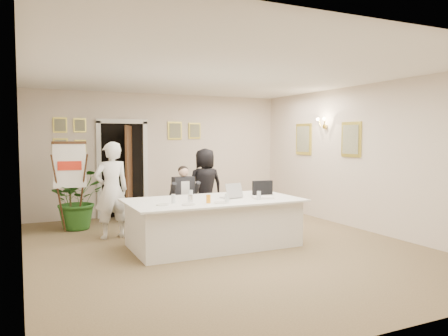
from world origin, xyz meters
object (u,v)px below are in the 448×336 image
oj_glass (208,199)px  potted_palm (77,199)px  standing_man (111,190)px  laptop (231,190)px  seated_man (184,199)px  steel_jug (190,199)px  laptop_bag (262,188)px  standing_woman (205,186)px  paper_stack (263,197)px  flip_chart (70,191)px  conference_table (213,222)px

oj_glass → potted_palm: bearing=120.9°
standing_man → laptop: bearing=135.8°
seated_man → steel_jug: seated_man is taller
laptop_bag → standing_woman: bearing=109.6°
laptop_bag → steel_jug: size_ratio=3.23×
seated_man → standing_woman: bearing=29.0°
paper_stack → oj_glass: (-1.02, -0.08, 0.05)m
laptop_bag → paper_stack: 0.51m
seated_man → paper_stack: seated_man is taller
laptop_bag → oj_glass: bearing=-151.2°
seated_man → laptop_bag: seated_man is taller
laptop_bag → oj_glass: laptop_bag is taller
flip_chart → potted_palm: 0.37m
seated_man → steel_jug: 1.41m
steel_jug → standing_man: bearing=124.0°
conference_table → paper_stack: 0.91m
conference_table → laptop_bag: bearing=8.7°
standing_man → laptop_bag: (2.43, -1.11, 0.04)m
paper_stack → standing_man: bearing=144.8°
conference_table → steel_jug: 0.65m
conference_table → paper_stack: (0.78, -0.27, 0.40)m
paper_stack → steel_jug: steel_jug is taller
seated_man → laptop_bag: size_ratio=3.58×
standing_man → conference_table: bearing=129.1°
standing_man → oj_glass: bearing=116.8°
oj_glass → paper_stack: bearing=4.6°
conference_table → paper_stack: bearing=-19.4°
flip_chart → paper_stack: size_ratio=5.01×
seated_man → flip_chart: size_ratio=0.76×
seated_man → laptop_bag: (1.09, -1.04, 0.26)m
potted_palm → oj_glass: size_ratio=8.95×
standing_man → paper_stack: standing_man is taller
flip_chart → laptop: bearing=-41.1°
laptop → paper_stack: 0.55m
seated_man → standing_man: standing_man is taller
flip_chart → potted_palm: size_ratio=1.44×
paper_stack → steel_jug: (-1.23, 0.13, 0.04)m
potted_palm → steel_jug: (1.41, -2.51, 0.25)m
steel_jug → conference_table: bearing=17.6°
laptop → steel_jug: bearing=179.4°
flip_chart → conference_table: bearing=-46.0°
standing_woman → laptop: 1.86m
seated_man → paper_stack: 1.71m
potted_palm → seated_man: bearing=-32.9°
standing_woman → paper_stack: 2.14m
flip_chart → potted_palm: flip_chart is taller
standing_man → laptop_bag: standing_man is taller
paper_stack → oj_glass: bearing=-175.4°
standing_man → steel_jug: (0.95, -1.41, -0.03)m
conference_table → seated_man: size_ratio=2.21×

